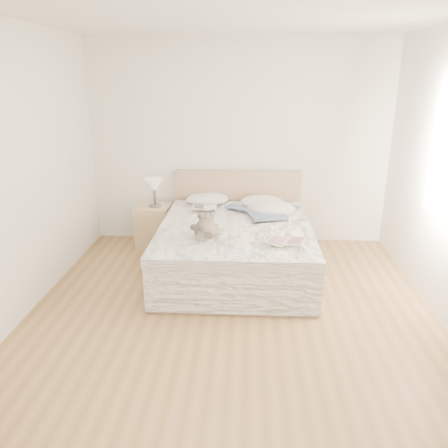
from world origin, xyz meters
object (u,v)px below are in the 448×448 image
(photo_book, at_px, (205,208))
(table_lamp, at_px, (154,187))
(childrens_book, at_px, (287,242))
(bed, at_px, (236,245))
(nightstand, at_px, (154,226))
(teddy_bear, at_px, (205,235))

(photo_book, bearing_deg, table_lamp, 151.93)
(photo_book, xyz_separation_m, childrens_book, (0.94, -1.14, 0.00))
(bed, height_order, nightstand, bed)
(table_lamp, xyz_separation_m, childrens_book, (1.63, -1.40, -0.20))
(nightstand, height_order, childrens_book, childrens_book)
(nightstand, relative_size, childrens_book, 1.52)
(childrens_book, xyz_separation_m, teddy_bear, (-0.84, 0.11, 0.02))
(photo_book, distance_m, childrens_book, 1.48)
(bed, distance_m, table_lamp, 1.41)
(photo_book, distance_m, teddy_bear, 1.04)
(table_lamp, xyz_separation_m, photo_book, (0.69, -0.26, -0.20))
(bed, relative_size, table_lamp, 5.69)
(bed, height_order, teddy_bear, bed)
(table_lamp, bearing_deg, nightstand, 166.82)
(photo_book, height_order, teddy_bear, teddy_bear)
(bed, distance_m, teddy_bear, 0.74)
(nightstand, bearing_deg, table_lamp, -13.18)
(bed, bearing_deg, photo_book, 131.81)
(table_lamp, height_order, teddy_bear, table_lamp)
(teddy_bear, bearing_deg, bed, 56.16)
(table_lamp, distance_m, photo_book, 0.76)
(photo_book, bearing_deg, nightstand, 152.25)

